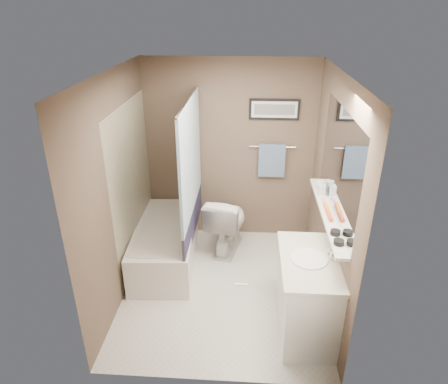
# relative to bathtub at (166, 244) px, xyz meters

# --- Properties ---
(ground) EXTENTS (2.50, 2.50, 0.00)m
(ground) POSITION_rel_bathtub_xyz_m (0.75, -0.48, -0.25)
(ground) COLOR silver
(ground) RESTS_ON ground
(ceiling) EXTENTS (2.20, 2.50, 0.04)m
(ceiling) POSITION_rel_bathtub_xyz_m (0.75, -0.48, 2.13)
(ceiling) COLOR white
(ceiling) RESTS_ON wall_back
(wall_back) EXTENTS (2.20, 0.04, 2.40)m
(wall_back) POSITION_rel_bathtub_xyz_m (0.75, 0.75, 0.95)
(wall_back) COLOR brown
(wall_back) RESTS_ON ground
(wall_front) EXTENTS (2.20, 0.04, 2.40)m
(wall_front) POSITION_rel_bathtub_xyz_m (0.75, -1.71, 0.95)
(wall_front) COLOR brown
(wall_front) RESTS_ON ground
(wall_left) EXTENTS (0.04, 2.50, 2.40)m
(wall_left) POSITION_rel_bathtub_xyz_m (-0.33, -0.48, 0.95)
(wall_left) COLOR brown
(wall_left) RESTS_ON ground
(wall_right) EXTENTS (0.04, 2.50, 2.40)m
(wall_right) POSITION_rel_bathtub_xyz_m (1.83, -0.48, 0.95)
(wall_right) COLOR brown
(wall_right) RESTS_ON ground
(tile_surround) EXTENTS (0.02, 1.55, 2.00)m
(tile_surround) POSITION_rel_bathtub_xyz_m (-0.34, 0.02, 0.75)
(tile_surround) COLOR tan
(tile_surround) RESTS_ON wall_left
(curtain_rod) EXTENTS (0.02, 1.55, 0.02)m
(curtain_rod) POSITION_rel_bathtub_xyz_m (0.35, 0.02, 1.80)
(curtain_rod) COLOR silver
(curtain_rod) RESTS_ON wall_left
(curtain_upper) EXTENTS (0.03, 1.45, 1.28)m
(curtain_upper) POSITION_rel_bathtub_xyz_m (0.35, 0.02, 1.15)
(curtain_upper) COLOR white
(curtain_upper) RESTS_ON curtain_rod
(curtain_lower) EXTENTS (0.03, 1.45, 0.36)m
(curtain_lower) POSITION_rel_bathtub_xyz_m (0.35, 0.02, 0.33)
(curtain_lower) COLOR #2B2648
(curtain_lower) RESTS_ON curtain_rod
(mirror) EXTENTS (0.02, 1.60, 1.00)m
(mirror) POSITION_rel_bathtub_xyz_m (1.84, -0.63, 1.37)
(mirror) COLOR silver
(mirror) RESTS_ON wall_right
(shelf) EXTENTS (0.12, 1.60, 0.03)m
(shelf) POSITION_rel_bathtub_xyz_m (1.79, -0.63, 0.85)
(shelf) COLOR silver
(shelf) RESTS_ON wall_right
(towel_bar) EXTENTS (0.60, 0.02, 0.02)m
(towel_bar) POSITION_rel_bathtub_xyz_m (1.30, 0.73, 1.05)
(towel_bar) COLOR silver
(towel_bar) RESTS_ON wall_back
(towel) EXTENTS (0.34, 0.05, 0.44)m
(towel) POSITION_rel_bathtub_xyz_m (1.30, 0.71, 0.87)
(towel) COLOR #85A3C2
(towel) RESTS_ON towel_bar
(art_frame) EXTENTS (0.62, 0.02, 0.26)m
(art_frame) POSITION_rel_bathtub_xyz_m (1.30, 0.75, 1.53)
(art_frame) COLOR black
(art_frame) RESTS_ON wall_back
(art_mat) EXTENTS (0.56, 0.00, 0.20)m
(art_mat) POSITION_rel_bathtub_xyz_m (1.30, 0.74, 1.53)
(art_mat) COLOR white
(art_mat) RESTS_ON art_frame
(art_image) EXTENTS (0.50, 0.00, 0.13)m
(art_image) POSITION_rel_bathtub_xyz_m (1.30, 0.73, 1.53)
(art_image) COLOR #595959
(art_image) RESTS_ON art_mat
(door) EXTENTS (0.80, 0.02, 2.00)m
(door) POSITION_rel_bathtub_xyz_m (1.30, -1.72, 0.75)
(door) COLOR silver
(door) RESTS_ON wall_front
(door_handle) EXTENTS (0.10, 0.02, 0.02)m
(door_handle) POSITION_rel_bathtub_xyz_m (0.97, -1.67, 0.75)
(door_handle) COLOR silver
(door_handle) RESTS_ON door
(bathtub) EXTENTS (0.79, 1.54, 0.50)m
(bathtub) POSITION_rel_bathtub_xyz_m (0.00, 0.00, 0.00)
(bathtub) COLOR white
(bathtub) RESTS_ON ground
(tub_rim) EXTENTS (0.56, 1.36, 0.02)m
(tub_rim) POSITION_rel_bathtub_xyz_m (-0.00, 0.00, 0.25)
(tub_rim) COLOR beige
(tub_rim) RESTS_ON bathtub
(toilet) EXTENTS (0.59, 0.85, 0.79)m
(toilet) POSITION_rel_bathtub_xyz_m (0.75, 0.34, 0.14)
(toilet) COLOR white
(toilet) RESTS_ON ground
(vanity) EXTENTS (0.52, 0.91, 0.80)m
(vanity) POSITION_rel_bathtub_xyz_m (1.60, -1.07, 0.15)
(vanity) COLOR white
(vanity) RESTS_ON ground
(countertop) EXTENTS (0.54, 0.96, 0.04)m
(countertop) POSITION_rel_bathtub_xyz_m (1.59, -1.07, 0.57)
(countertop) COLOR silver
(countertop) RESTS_ON vanity
(sink_basin) EXTENTS (0.34, 0.34, 0.01)m
(sink_basin) POSITION_rel_bathtub_xyz_m (1.58, -1.07, 0.60)
(sink_basin) COLOR white
(sink_basin) RESTS_ON countertop
(faucet_spout) EXTENTS (0.02, 0.02, 0.10)m
(faucet_spout) POSITION_rel_bathtub_xyz_m (1.78, -1.07, 0.64)
(faucet_spout) COLOR silver
(faucet_spout) RESTS_ON countertop
(faucet_knob) EXTENTS (0.05, 0.05, 0.05)m
(faucet_knob) POSITION_rel_bathtub_xyz_m (1.78, -0.97, 0.62)
(faucet_knob) COLOR silver
(faucet_knob) RESTS_ON countertop
(candle_bowl_near) EXTENTS (0.09, 0.09, 0.04)m
(candle_bowl_near) POSITION_rel_bathtub_xyz_m (1.79, -1.22, 0.89)
(candle_bowl_near) COLOR black
(candle_bowl_near) RESTS_ON shelf
(candle_bowl_far) EXTENTS (0.09, 0.09, 0.04)m
(candle_bowl_far) POSITION_rel_bathtub_xyz_m (1.79, -1.06, 0.89)
(candle_bowl_far) COLOR black
(candle_bowl_far) RESTS_ON shelf
(hair_brush_front) EXTENTS (0.04, 0.22, 0.04)m
(hair_brush_front) POSITION_rel_bathtub_xyz_m (1.79, -0.74, 0.89)
(hair_brush_front) COLOR #D7471E
(hair_brush_front) RESTS_ON shelf
(hair_brush_back) EXTENTS (0.04, 0.22, 0.04)m
(hair_brush_back) POSITION_rel_bathtub_xyz_m (1.79, -0.61, 0.89)
(hair_brush_back) COLOR orange
(hair_brush_back) RESTS_ON shelf
(pink_comb) EXTENTS (0.05, 0.16, 0.01)m
(pink_comb) POSITION_rel_bathtub_xyz_m (1.79, -0.40, 0.87)
(pink_comb) COLOR pink
(pink_comb) RESTS_ON shelf
(glass_jar) EXTENTS (0.08, 0.08, 0.10)m
(glass_jar) POSITION_rel_bathtub_xyz_m (1.79, -0.13, 0.92)
(glass_jar) COLOR silver
(glass_jar) RESTS_ON shelf
(soap_bottle) EXTENTS (0.08, 0.08, 0.17)m
(soap_bottle) POSITION_rel_bathtub_xyz_m (1.79, -0.25, 0.95)
(soap_bottle) COLOR #999999
(soap_bottle) RESTS_ON shelf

